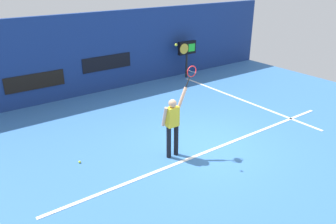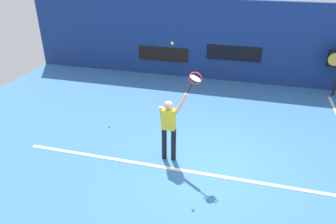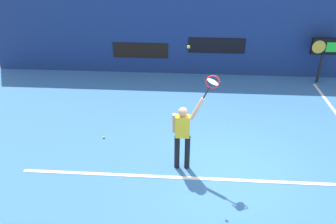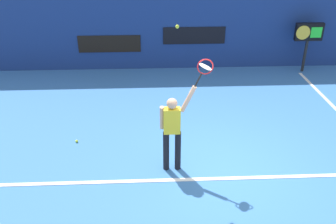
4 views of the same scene
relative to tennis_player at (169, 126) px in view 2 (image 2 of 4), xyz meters
name	(u,v)px [view 2 (image 2 of 4)]	position (x,y,z in m)	size (l,w,h in m)	color
ground_plane	(210,168)	(1.13, -0.11, -1.01)	(18.00, 18.00, 0.00)	#3870B2
back_wall	(235,42)	(1.13, 6.22, 0.63)	(18.00, 0.20, 3.28)	navy
sponsor_banner_center	(234,53)	(1.13, 6.10, 0.20)	(2.20, 0.03, 0.60)	black
sponsor_banner_portside	(163,54)	(-1.87, 6.10, -0.06)	(2.20, 0.03, 0.60)	black
court_baseline	(209,175)	(1.13, -0.42, -1.00)	(10.00, 0.10, 0.01)	white
tennis_player	(169,126)	(0.00, 0.00, 0.00)	(0.73, 0.31, 1.96)	black
tennis_racket	(195,80)	(0.60, 0.00, 1.30)	(0.42, 0.27, 0.62)	black
tennis_ball	(172,43)	(0.08, -0.02, 2.11)	(0.07, 0.07, 0.07)	#CCE033
spare_ball	(109,126)	(-2.26, 1.16, -0.98)	(0.07, 0.07, 0.07)	#CCE033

